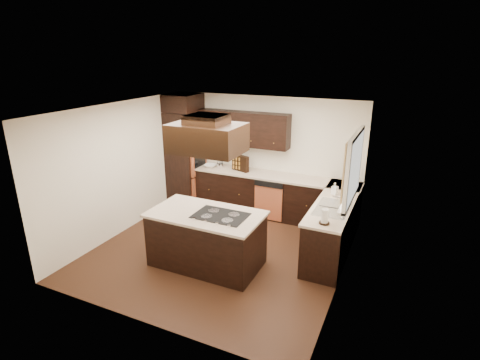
% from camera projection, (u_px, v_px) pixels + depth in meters
% --- Properties ---
extents(floor, '(4.20, 4.20, 0.02)m').
position_uv_depth(floor, '(221.00, 250.00, 6.69)').
color(floor, '#512E1A').
rests_on(floor, ground).
extents(ceiling, '(4.20, 4.20, 0.02)m').
position_uv_depth(ceiling, '(218.00, 109.00, 5.87)').
color(ceiling, silver).
rests_on(ceiling, ground).
extents(wall_back, '(4.20, 0.02, 2.50)m').
position_uv_depth(wall_back, '(265.00, 154.00, 8.09)').
color(wall_back, white).
rests_on(wall_back, ground).
extents(wall_front, '(4.20, 0.02, 2.50)m').
position_uv_depth(wall_front, '(138.00, 238.00, 4.47)').
color(wall_front, white).
rests_on(wall_front, ground).
extents(wall_left, '(0.02, 4.20, 2.50)m').
position_uv_depth(wall_left, '(122.00, 169.00, 7.12)').
color(wall_left, white).
rests_on(wall_left, ground).
extents(wall_right, '(0.02, 4.20, 2.50)m').
position_uv_depth(wall_right, '(348.00, 204.00, 5.45)').
color(wall_right, white).
rests_on(wall_right, ground).
extents(oven_column, '(0.65, 0.75, 2.12)m').
position_uv_depth(oven_column, '(186.00, 158.00, 8.51)').
color(oven_column, black).
rests_on(oven_column, floor).
extents(wall_oven_face, '(0.05, 0.62, 0.78)m').
position_uv_depth(wall_oven_face, '(199.00, 157.00, 8.35)').
color(wall_oven_face, '#C8623A').
rests_on(wall_oven_face, oven_column).
extents(base_cabinets_back, '(2.93, 0.60, 0.88)m').
position_uv_depth(base_cabinets_back, '(261.00, 194.00, 8.08)').
color(base_cabinets_back, black).
rests_on(base_cabinets_back, floor).
extents(base_cabinets_right, '(0.60, 2.40, 0.88)m').
position_uv_depth(base_cabinets_right, '(334.00, 226.00, 6.61)').
color(base_cabinets_right, black).
rests_on(base_cabinets_right, floor).
extents(countertop_back, '(2.93, 0.63, 0.04)m').
position_uv_depth(countertop_back, '(261.00, 174.00, 7.92)').
color(countertop_back, beige).
rests_on(countertop_back, base_cabinets_back).
extents(countertop_right, '(0.63, 2.40, 0.04)m').
position_uv_depth(countertop_right, '(336.00, 202.00, 6.46)').
color(countertop_right, beige).
rests_on(countertop_right, base_cabinets_right).
extents(upper_cabinets, '(2.00, 0.34, 0.72)m').
position_uv_depth(upper_cabinets, '(244.00, 129.00, 7.93)').
color(upper_cabinets, black).
rests_on(upper_cabinets, wall_back).
extents(dishwasher_front, '(0.60, 0.05, 0.72)m').
position_uv_depth(dishwasher_front, '(268.00, 203.00, 7.72)').
color(dishwasher_front, '#C8623A').
rests_on(dishwasher_front, floor).
extents(window_frame, '(0.06, 1.32, 1.12)m').
position_uv_depth(window_frame, '(354.00, 168.00, 5.80)').
color(window_frame, white).
rests_on(window_frame, wall_right).
extents(window_pane, '(0.00, 1.20, 1.00)m').
position_uv_depth(window_pane, '(356.00, 168.00, 5.79)').
color(window_pane, white).
rests_on(window_pane, wall_right).
extents(curtain_left, '(0.02, 0.34, 0.90)m').
position_uv_depth(curtain_left, '(345.00, 172.00, 5.45)').
color(curtain_left, '#F6E7B3').
rests_on(curtain_left, wall_right).
extents(curtain_right, '(0.02, 0.34, 0.90)m').
position_uv_depth(curtain_right, '(354.00, 158.00, 6.17)').
color(curtain_right, '#F6E7B3').
rests_on(curtain_right, wall_right).
extents(sink_rim, '(0.52, 0.84, 0.01)m').
position_uv_depth(sink_rim, '(332.00, 208.00, 6.15)').
color(sink_rim, silver).
rests_on(sink_rim, countertop_right).
extents(island, '(1.75, 0.96, 0.88)m').
position_uv_depth(island, '(207.00, 240.00, 6.12)').
color(island, black).
rests_on(island, floor).
extents(island_top, '(1.82, 1.02, 0.04)m').
position_uv_depth(island_top, '(206.00, 214.00, 5.97)').
color(island_top, beige).
rests_on(island_top, island).
extents(cooktop, '(0.83, 0.55, 0.01)m').
position_uv_depth(cooktop, '(220.00, 216.00, 5.86)').
color(cooktop, black).
rests_on(cooktop, island_top).
extents(range_hood, '(1.05, 0.72, 0.42)m').
position_uv_depth(range_hood, '(207.00, 138.00, 5.48)').
color(range_hood, black).
rests_on(range_hood, ceiling).
extents(hood_duct, '(0.55, 0.50, 0.13)m').
position_uv_depth(hood_duct, '(207.00, 119.00, 5.39)').
color(hood_duct, black).
rests_on(hood_duct, ceiling).
extents(blender_base, '(0.15, 0.15, 0.10)m').
position_uv_depth(blender_base, '(220.00, 166.00, 8.26)').
color(blender_base, silver).
rests_on(blender_base, countertop_back).
extents(blender_pitcher, '(0.13, 0.13, 0.26)m').
position_uv_depth(blender_pitcher, '(220.00, 158.00, 8.20)').
color(blender_pitcher, silver).
rests_on(blender_pitcher, blender_base).
extents(spice_rack, '(0.42, 0.22, 0.34)m').
position_uv_depth(spice_rack, '(240.00, 163.00, 8.03)').
color(spice_rack, black).
rests_on(spice_rack, countertop_back).
extents(mixing_bowl, '(0.29, 0.29, 0.07)m').
position_uv_depth(mixing_bowl, '(210.00, 166.00, 8.32)').
color(mixing_bowl, white).
rests_on(mixing_bowl, countertop_back).
extents(soap_bottle, '(0.12, 0.12, 0.21)m').
position_uv_depth(soap_bottle, '(335.00, 188.00, 6.72)').
color(soap_bottle, white).
rests_on(soap_bottle, countertop_right).
extents(paper_towel, '(0.12, 0.12, 0.23)m').
position_uv_depth(paper_towel, '(325.00, 217.00, 5.55)').
color(paper_towel, white).
rests_on(paper_towel, countertop_right).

